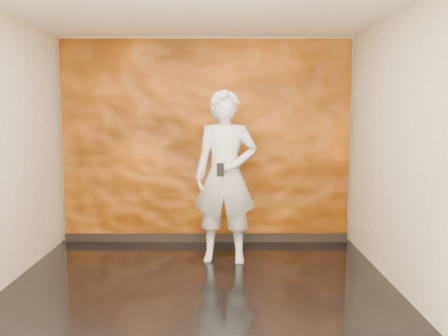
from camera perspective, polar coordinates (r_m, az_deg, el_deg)
room at (r=4.84m, az=-2.88°, el=1.82°), size 4.02×4.02×2.81m
feature_wall at (r=6.80m, az=-2.07°, el=2.98°), size 3.90×0.06×2.75m
baseboard at (r=6.96m, az=-2.03°, el=-7.95°), size 3.90×0.04×0.12m
man at (r=5.92m, az=0.17°, el=-0.98°), size 0.79×0.56×2.05m
phone at (r=5.63m, az=-0.42°, el=-0.21°), size 0.08×0.02×0.15m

